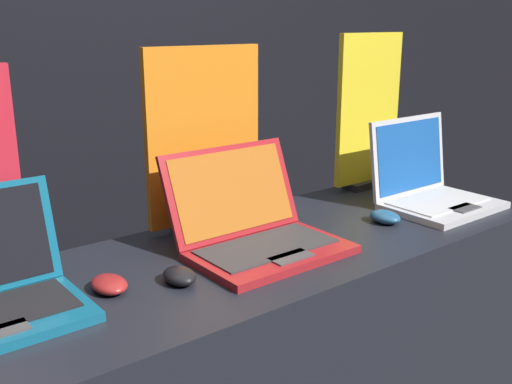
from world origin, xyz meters
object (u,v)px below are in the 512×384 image
Objects in this scene: mouse_front at (109,284)px; mouse_back at (385,217)px; mouse_middle at (180,276)px; promo_stand_back at (368,116)px; promo_stand_middle at (205,143)px; laptop_back at (429,186)px; laptop_middle at (255,227)px.

mouse_front is 0.82m from mouse_back.
promo_stand_back is at bearing 17.16° from mouse_middle.
mouse_back is at bearing -34.92° from promo_stand_middle.
laptop_back is 0.66× the size of promo_stand_back.
promo_stand_back reaches higher than mouse_middle.
mouse_back is at bearing -9.29° from laptop_middle.
laptop_back is at bearing -2.10° from mouse_front.
laptop_back is 0.33m from promo_stand_back.
mouse_front is 0.19× the size of promo_stand_back.
laptop_back is 0.25m from mouse_back.
promo_stand_middle is 0.66m from promo_stand_back.
laptop_back is at bearing -90.00° from promo_stand_back.
mouse_back is (0.68, -0.01, 0.00)m from mouse_middle.
laptop_back is (0.92, 0.02, 0.05)m from mouse_middle.
promo_stand_middle is 5.14× the size of mouse_back.
promo_stand_back is at bearing 18.87° from laptop_middle.
mouse_front is at bearing 175.21° from mouse_back.
promo_stand_middle is at bearing 29.32° from mouse_front.
mouse_front is 0.26× the size of laptop_middle.
mouse_middle is at bearing -162.84° from promo_stand_back.
mouse_back is (-0.24, -0.03, -0.05)m from laptop_back.
mouse_front is 1.10× the size of mouse_middle.
mouse_middle is 0.94× the size of mouse_back.
laptop_middle is at bearing -90.00° from promo_stand_middle.
mouse_middle and mouse_back have the same top height.
promo_stand_middle is (0.26, 0.28, 0.22)m from mouse_middle.
promo_stand_back is at bearing 12.03° from mouse_front.
promo_stand_back is (0.24, 0.30, 0.23)m from mouse_back.
promo_stand_back is (0.92, 0.29, 0.23)m from mouse_middle.
laptop_middle is at bearing 170.71° from mouse_back.
laptop_back reaches higher than mouse_middle.
laptop_back is at bearing -21.68° from promo_stand_middle.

